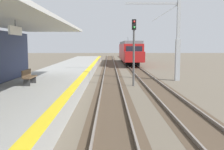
{
  "coord_description": "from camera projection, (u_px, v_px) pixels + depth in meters",
  "views": [
    {
      "loc": [
        1.75,
        -0.0,
        3.21
      ],
      "look_at": [
        1.85,
        9.75,
        2.1
      ],
      "focal_mm": 42.09,
      "sensor_mm": 36.0,
      "label": 1
    }
  ],
  "objects": [
    {
      "name": "rail_signal_post",
      "position": [
        134.0,
        45.0,
        20.49
      ],
      "size": [
        0.32,
        0.34,
        5.2
      ],
      "color": "#4C4C4C",
      "rests_on": "ground"
    },
    {
      "name": "catenary_pylon_far_side",
      "position": [
        175.0,
        41.0,
        23.57
      ],
      "size": [
        5.0,
        0.4,
        7.5
      ],
      "color": "#9EA3A8",
      "rests_on": "ground"
    },
    {
      "name": "approaching_train",
      "position": [
        129.0,
        51.0,
        46.1
      ],
      "size": [
        2.93,
        19.6,
        4.76
      ],
      "color": "maroon",
      "rests_on": "ground"
    },
    {
      "name": "track_pair_middle",
      "position": [
        155.0,
        86.0,
        20.27
      ],
      "size": [
        2.34,
        120.0,
        0.16
      ],
      "color": "#4C3D2D",
      "rests_on": "ground"
    },
    {
      "name": "track_pair_nearest_platform",
      "position": [
        111.0,
        86.0,
        20.23
      ],
      "size": [
        2.34,
        120.0,
        0.16
      ],
      "color": "#4C3D2D",
      "rests_on": "ground"
    },
    {
      "name": "station_platform",
      "position": [
        41.0,
        90.0,
        16.17
      ],
      "size": [
        5.0,
        80.0,
        0.91
      ],
      "color": "#999993",
      "rests_on": "ground"
    },
    {
      "name": "platform_bench",
      "position": [
        29.0,
        77.0,
        15.45
      ],
      "size": [
        0.45,
        1.6,
        0.88
      ],
      "color": "brown",
      "rests_on": "station_platform"
    }
  ]
}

